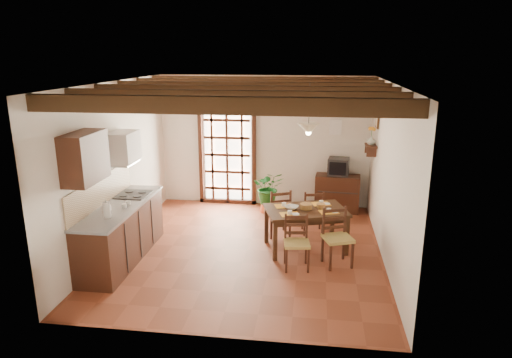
% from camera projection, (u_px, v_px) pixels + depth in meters
% --- Properties ---
extents(ground_plane, '(5.00, 5.00, 0.00)m').
position_uv_depth(ground_plane, '(247.00, 250.00, 7.80)').
color(ground_plane, brown).
extents(room_shell, '(4.52, 5.02, 2.81)m').
position_uv_depth(room_shell, '(247.00, 145.00, 7.31)').
color(room_shell, silver).
rests_on(room_shell, ground_plane).
extents(ceiling_beams, '(4.50, 4.34, 0.20)m').
position_uv_depth(ceiling_beams, '(246.00, 90.00, 7.07)').
color(ceiling_beams, black).
rests_on(ceiling_beams, room_shell).
extents(french_door, '(1.26, 0.11, 2.32)m').
position_uv_depth(french_door, '(227.00, 151.00, 9.92)').
color(french_door, white).
rests_on(french_door, ground_plane).
extents(kitchen_counter, '(0.64, 2.25, 1.38)m').
position_uv_depth(kitchen_counter, '(122.00, 231.00, 7.34)').
color(kitchen_counter, '#351A10').
rests_on(kitchen_counter, ground_plane).
extents(upper_cabinet, '(0.35, 0.80, 0.70)m').
position_uv_depth(upper_cabinet, '(85.00, 158.00, 6.32)').
color(upper_cabinet, '#351A10').
rests_on(upper_cabinet, room_shell).
extents(range_hood, '(0.38, 0.60, 0.54)m').
position_uv_depth(range_hood, '(124.00, 148.00, 7.54)').
color(range_hood, white).
rests_on(range_hood, room_shell).
extents(counter_items, '(0.50, 1.43, 0.25)m').
position_uv_depth(counter_items, '(122.00, 201.00, 7.30)').
color(counter_items, black).
rests_on(counter_items, kitchen_counter).
extents(dining_table, '(1.51, 1.20, 0.72)m').
position_uv_depth(dining_table, '(306.00, 214.00, 7.68)').
color(dining_table, '#351E11').
rests_on(dining_table, ground_plane).
extents(chair_near_left, '(0.44, 0.42, 0.84)m').
position_uv_depth(chair_near_left, '(296.00, 252.00, 7.08)').
color(chair_near_left, '#AA9248').
rests_on(chair_near_left, ground_plane).
extents(chair_near_right, '(0.54, 0.52, 0.91)m').
position_uv_depth(chair_near_right, '(337.00, 248.00, 7.18)').
color(chair_near_right, '#AA9248').
rests_on(chair_near_right, ground_plane).
extents(chair_far_left, '(0.53, 0.52, 0.89)m').
position_uv_depth(chair_far_left, '(278.00, 221.00, 8.36)').
color(chair_far_left, '#AA9248').
rests_on(chair_far_left, ground_plane).
extents(chair_far_right, '(0.44, 0.42, 0.84)m').
position_uv_depth(chair_far_right, '(312.00, 219.00, 8.47)').
color(chair_far_right, '#AA9248').
rests_on(chair_far_right, ground_plane).
extents(table_setting, '(0.96, 0.64, 0.09)m').
position_uv_depth(table_setting, '(306.00, 209.00, 7.65)').
color(table_setting, orange).
rests_on(table_setting, dining_table).
extents(table_bowl, '(0.28, 0.28, 0.05)m').
position_uv_depth(table_bowl, '(292.00, 207.00, 7.65)').
color(table_bowl, white).
rests_on(table_bowl, dining_table).
extents(sideboard, '(0.95, 0.49, 0.78)m').
position_uv_depth(sideboard, '(337.00, 193.00, 9.62)').
color(sideboard, '#351A10').
rests_on(sideboard, ground_plane).
extents(crt_tv, '(0.47, 0.44, 0.36)m').
position_uv_depth(crt_tv, '(339.00, 167.00, 9.45)').
color(crt_tv, black).
rests_on(crt_tv, sideboard).
extents(fuse_box, '(0.25, 0.03, 0.32)m').
position_uv_depth(fuse_box, '(335.00, 127.00, 9.50)').
color(fuse_box, white).
rests_on(fuse_box, room_shell).
extents(plant_pot, '(0.39, 0.39, 0.24)m').
position_uv_depth(plant_pot, '(269.00, 206.00, 9.64)').
color(plant_pot, '#9B3616').
rests_on(plant_pot, ground_plane).
extents(potted_plant, '(1.85, 1.66, 1.83)m').
position_uv_depth(potted_plant, '(269.00, 186.00, 9.51)').
color(potted_plant, '#144C19').
rests_on(potted_plant, ground_plane).
extents(wall_shelf, '(0.20, 0.42, 0.20)m').
position_uv_depth(wall_shelf, '(371.00, 148.00, 8.65)').
color(wall_shelf, '#351A10').
rests_on(wall_shelf, room_shell).
extents(shelf_vase, '(0.15, 0.15, 0.15)m').
position_uv_depth(shelf_vase, '(371.00, 140.00, 8.61)').
color(shelf_vase, '#B2BFB2').
rests_on(shelf_vase, wall_shelf).
extents(shelf_flowers, '(0.14, 0.14, 0.36)m').
position_uv_depth(shelf_flowers, '(372.00, 130.00, 8.55)').
color(shelf_flowers, orange).
rests_on(shelf_flowers, shelf_vase).
extents(framed_picture, '(0.03, 0.32, 0.32)m').
position_uv_depth(framed_picture, '(377.00, 119.00, 8.49)').
color(framed_picture, brown).
rests_on(framed_picture, room_shell).
extents(pendant_lamp, '(0.36, 0.36, 0.84)m').
position_uv_depth(pendant_lamp, '(309.00, 128.00, 7.38)').
color(pendant_lamp, black).
rests_on(pendant_lamp, room_shell).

